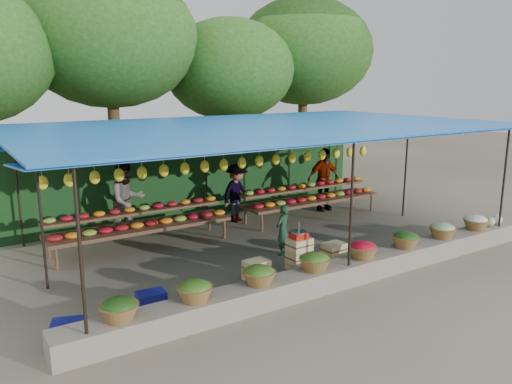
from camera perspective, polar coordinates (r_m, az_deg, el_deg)
ground at (r=11.85m, az=0.84°, el=-6.00°), size 60.00×60.00×0.00m
stone_curb at (r=9.75m, az=9.90°, el=-9.10°), size 10.60×0.55×0.40m
stall_canopy at (r=11.35m, az=0.69°, el=7.02°), size 10.80×6.60×2.82m
produce_baskets at (r=9.56m, az=9.53°, el=-7.20°), size 8.98×0.58×0.34m
netting_backdrop at (r=14.20m, az=-6.17°, el=2.24°), size 10.60×0.06×2.50m
tree_row at (r=16.88m, az=-9.50°, el=15.52°), size 16.51×5.50×7.12m
fruit_table_left at (r=11.78m, az=-13.05°, el=-3.36°), size 4.21×0.95×0.93m
fruit_table_right at (r=14.17m, az=6.31°, el=-0.44°), size 4.21×0.95×0.93m
crate_counter at (r=9.94m, az=4.82°, el=-7.84°), size 2.37×0.37×0.77m
weighing_scale at (r=9.77m, az=4.91°, el=-4.86°), size 0.32×0.32×0.34m
vendor_seated at (r=11.01m, az=3.08°, el=-4.36°), size 0.49×0.42×1.13m
customer_left at (r=12.54m, az=-14.53°, el=-0.92°), size 1.02×0.85×1.87m
customer_mid at (r=13.57m, az=-2.20°, el=-0.11°), size 1.17×0.90×1.60m
customer_right at (r=14.91m, az=7.72°, el=1.45°), size 1.12×0.53×1.87m
blue_crate_front at (r=8.82m, az=-11.89°, el=-11.97°), size 0.50×0.38×0.29m
blue_crate_back at (r=8.15m, az=-20.56°, el=-14.61°), size 0.59×0.50×0.30m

